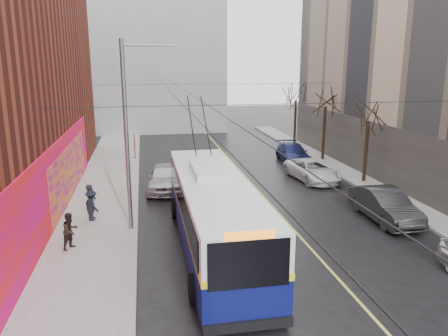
% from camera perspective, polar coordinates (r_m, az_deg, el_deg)
% --- Properties ---
extents(sidewalk_left, '(4.00, 60.00, 0.15)m').
position_cam_1_polar(sidewalk_left, '(23.80, -16.02, -6.28)').
color(sidewalk_left, gray).
rests_on(sidewalk_left, ground).
extents(sidewalk_right, '(2.00, 60.00, 0.15)m').
position_cam_1_polar(sidewalk_right, '(27.74, 21.60, -3.87)').
color(sidewalk_right, gray).
rests_on(sidewalk_right, ground).
extents(lane_line, '(0.12, 50.00, 0.01)m').
position_cam_1_polar(lane_line, '(26.52, 5.32, -3.89)').
color(lane_line, '#BFB74C').
rests_on(lane_line, ground).
extents(building_far, '(20.50, 12.10, 18.00)m').
position_cam_1_polar(building_far, '(55.30, -11.37, 14.50)').
color(building_far, gray).
rests_on(building_far, ground).
extents(streetlight_pole, '(2.65, 0.60, 9.00)m').
position_cam_1_polar(streetlight_pole, '(20.55, -12.21, 4.60)').
color(streetlight_pole, slate).
rests_on(streetlight_pole, ground).
extents(catenary_wires, '(18.00, 60.00, 0.22)m').
position_cam_1_polar(catenary_wires, '(25.30, -3.81, 9.72)').
color(catenary_wires, black).
extents(tree_near, '(3.20, 3.20, 6.40)m').
position_cam_1_polar(tree_near, '(30.18, 18.43, 7.27)').
color(tree_near, black).
rests_on(tree_near, ground).
extents(tree_mid, '(3.20, 3.20, 6.68)m').
position_cam_1_polar(tree_mid, '(36.42, 13.16, 9.03)').
color(tree_mid, black).
rests_on(tree_mid, ground).
extents(tree_far, '(3.20, 3.20, 6.57)m').
position_cam_1_polar(tree_far, '(42.92, 9.41, 9.71)').
color(tree_far, black).
rests_on(tree_far, ground).
extents(pigeons_flying, '(3.19, 2.66, 2.34)m').
position_cam_1_polar(pigeons_flying, '(21.46, -0.87, 11.56)').
color(pigeons_flying, slate).
extents(trolleybus, '(3.08, 13.07, 6.17)m').
position_cam_1_polar(trolleybus, '(18.84, -1.36, -5.75)').
color(trolleybus, '#0B0F53').
rests_on(trolleybus, ground).
extents(parked_car_b, '(1.78, 4.99, 1.64)m').
position_cam_1_polar(parked_car_b, '(23.99, 20.30, -4.58)').
color(parked_car_b, '#2A2A2C').
rests_on(parked_car_b, ground).
extents(parked_car_c, '(2.92, 5.33, 1.41)m').
position_cam_1_polar(parked_car_c, '(30.74, 11.46, -0.29)').
color(parked_car_c, white).
rests_on(parked_car_c, ground).
extents(parked_car_d, '(2.49, 5.27, 1.49)m').
position_cam_1_polar(parked_car_d, '(36.03, 9.01, 1.92)').
color(parked_car_d, navy).
rests_on(parked_car_d, ground).
extents(following_car, '(2.58, 5.10, 1.66)m').
position_cam_1_polar(following_car, '(28.03, -7.81, -1.23)').
color(following_car, silver).
rests_on(following_car, ground).
extents(pedestrian_a, '(0.60, 0.76, 1.85)m').
position_cam_1_polar(pedestrian_a, '(23.16, -16.94, -4.28)').
color(pedestrian_a, black).
rests_on(pedestrian_a, sidewalk_left).
extents(pedestrian_b, '(0.96, 0.99, 1.61)m').
position_cam_1_polar(pedestrian_b, '(19.98, -19.43, -7.74)').
color(pedestrian_b, black).
rests_on(pedestrian_b, sidewalk_left).
extents(pedestrian_c, '(1.09, 1.18, 1.59)m').
position_cam_1_polar(pedestrian_c, '(23.10, -16.91, -4.67)').
color(pedestrian_c, black).
rests_on(pedestrian_c, sidewalk_left).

